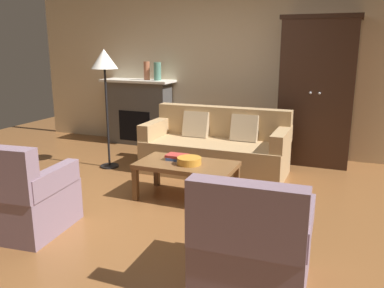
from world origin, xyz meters
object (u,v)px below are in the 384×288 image
Objects in this scene: fireplace at (139,111)px; book_stack at (177,157)px; mantel_vase_terracotta at (147,71)px; mantel_vase_jade at (157,71)px; armchair_near_left at (20,199)px; armchair_near_right at (252,247)px; floor_lamp at (105,66)px; couch at (216,149)px; armoire at (317,92)px; fruit_bowl at (189,161)px; coffee_table at (186,168)px.

book_stack is at bearing -50.99° from fireplace.
mantel_vase_terracotta is 0.20m from mantel_vase_jade.
fireplace is at bearing 101.26° from armchair_near_left.
armchair_near_left is 1.00× the size of armchair_near_right.
fireplace is 1.68m from floor_lamp.
armchair_near_left is at bearing -114.48° from couch.
armoire reaches higher than book_stack.
floor_lamp is at bearing 100.83° from armchair_near_left.
floor_lamp is at bearing 140.91° from armchair_near_right.
fruit_bowl is at bearing -30.29° from book_stack.
armchair_near_left is at bearing -123.92° from armoire.
fireplace is 0.80m from mantel_vase_jade.
floor_lamp is (0.30, -1.41, 0.85)m from fireplace.
book_stack is (-1.31, -1.95, -0.60)m from armoire.
couch is at bearing -140.39° from armoire.
mantel_vase_jade is at bearing 124.46° from fruit_bowl.
fireplace is at bearing 101.88° from floor_lamp.
couch is (1.78, -1.05, -0.25)m from fireplace.
couch is 1.17× the size of floor_lamp.
coffee_table is 3.71× the size of mantel_vase_jade.
armoire is 6.83× the size of mantel_vase_terracotta.
book_stack is 1.77m from floor_lamp.
armchair_near_right reaches higher than coffee_table.
mantel_vase_terracotta reaches higher than book_stack.
coffee_table is at bearing -119.67° from armoire.
fruit_bowl is at bearing 48.50° from armchair_near_left.
fireplace is at bearing 130.62° from fruit_bowl.
floor_lamp reaches higher than couch.
coffee_table is 1.96m from floor_lamp.
mantel_vase_terracotta reaches higher than couch.
mantel_vase_terracotta is at bearing 126.05° from book_stack.
mantel_vase_jade is at bearing 122.15° from book_stack.
armchair_near_right reaches higher than couch.
mantel_vase_jade is 0.18× the size of floor_lamp.
coffee_table is at bearing 146.04° from fruit_bowl.
book_stack is at bearing 149.71° from fruit_bowl.
mantel_vase_jade reaches higher than armchair_near_right.
armchair_near_left is at bearing -129.67° from coffee_table.
fruit_bowl is at bearing 127.42° from armchair_near_right.
armoire is 2.44m from coffee_table.
floor_lamp is (-2.60, 2.11, 1.10)m from armchair_near_right.
fireplace reaches higher than book_stack.
book_stack is 1.95m from armchair_near_right.
fireplace is at bearing 130.32° from coffee_table.
fireplace is 2.61m from book_stack.
coffee_table is 1.79m from armchair_near_right.
mantel_vase_terracotta is (-1.66, 2.12, 0.81)m from fruit_bowl.
couch is at bearing 93.16° from fruit_bowl.
mantel_vase_jade is (0.38, -0.02, 0.70)m from fireplace.
mantel_vase_jade is (-1.46, 2.12, 0.81)m from fruit_bowl.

